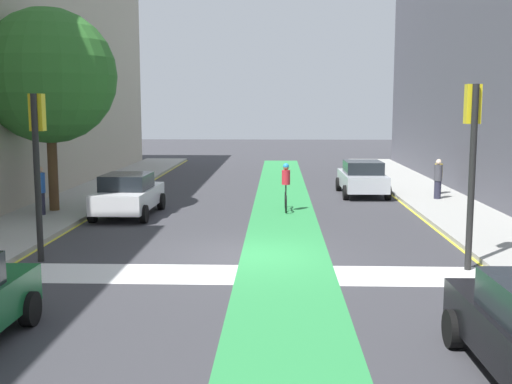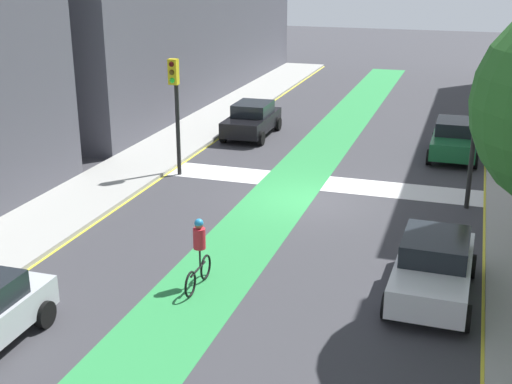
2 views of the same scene
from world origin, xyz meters
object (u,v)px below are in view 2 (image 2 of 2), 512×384
object	(u,v)px
car_black_right_near	(252,119)
cyclist_in_lane	(199,252)
traffic_signal_near_right	(175,95)
car_green_left_near	(455,139)
car_white_left_far	(433,267)
traffic_signal_near_left	(476,122)

from	to	relation	value
car_black_right_near	cyclist_in_lane	distance (m)	15.71
traffic_signal_near_right	car_green_left_near	xyz separation A→B (m)	(-10.15, -5.97, -2.37)
car_black_right_near	car_white_left_far	xyz separation A→B (m)	(-9.35, 14.00, 0.00)
traffic_signal_near_left	cyclist_in_lane	size ratio (longest dim) A/B	2.33
car_green_left_near	car_black_right_near	size ratio (longest dim) A/B	0.99
traffic_signal_near_left	car_white_left_far	distance (m)	7.17
traffic_signal_near_right	car_black_right_near	world-z (taller)	traffic_signal_near_right
car_black_right_near	traffic_signal_near_left	bearing A→B (deg)	144.22
car_green_left_near	car_black_right_near	bearing A→B (deg)	-4.74
car_black_right_near	car_white_left_far	size ratio (longest dim) A/B	1.00
car_white_left_far	traffic_signal_near_right	bearing A→B (deg)	-35.48
car_black_right_near	car_white_left_far	bearing A→B (deg)	123.74
traffic_signal_near_right	car_white_left_far	xyz separation A→B (m)	(-10.19, 7.26, -2.37)
car_green_left_near	car_black_right_near	distance (m)	9.34
traffic_signal_near_left	car_green_left_near	xyz separation A→B (m)	(0.72, -6.46, -2.23)
car_green_left_near	cyclist_in_lane	bearing A→B (deg)	68.41
traffic_signal_near_right	car_black_right_near	bearing A→B (deg)	-97.06
car_white_left_far	cyclist_in_lane	bearing A→B (deg)	12.62
car_white_left_far	car_black_right_near	bearing A→B (deg)	-56.26
traffic_signal_near_right	car_green_left_near	world-z (taller)	traffic_signal_near_right
car_black_right_near	car_green_left_near	bearing A→B (deg)	175.26
car_green_left_near	car_white_left_far	size ratio (longest dim) A/B	0.99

